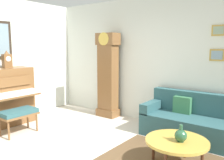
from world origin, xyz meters
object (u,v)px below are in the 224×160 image
at_px(green_jug, 181,136).
at_px(couch, 195,122).
at_px(coffee_table, 177,142).
at_px(mantel_clock, 7,60).
at_px(grandfather_clock, 108,77).
at_px(piano_bench, 18,114).

bearing_deg(green_jug, couch, 99.14).
xyz_separation_m(coffee_table, mantel_clock, (-3.71, -0.40, 1.04)).
relative_size(grandfather_clock, green_jug, 8.46).
relative_size(piano_bench, coffee_table, 0.80).
bearing_deg(grandfather_clock, couch, -3.66).
relative_size(piano_bench, green_jug, 2.92).
bearing_deg(couch, mantel_clock, -155.47).
distance_m(grandfather_clock, green_jug, 2.81).
xyz_separation_m(piano_bench, grandfather_clock, (0.65, 2.01, 0.56)).
bearing_deg(grandfather_clock, green_jug, -30.23).
bearing_deg(coffee_table, grandfather_clock, 149.56).
relative_size(grandfather_clock, coffee_table, 2.31).
xyz_separation_m(piano_bench, coffee_table, (2.97, 0.64, -0.03)).
bearing_deg(piano_bench, green_jug, 11.40).
distance_m(coffee_table, green_jug, 0.14).
relative_size(mantel_clock, green_jug, 1.58).
relative_size(piano_bench, grandfather_clock, 0.34).
distance_m(piano_bench, couch, 3.40).
bearing_deg(coffee_table, green_jug, -22.00).
distance_m(grandfather_clock, couch, 2.29).
height_order(piano_bench, couch, couch).
distance_m(coffee_table, mantel_clock, 3.87).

